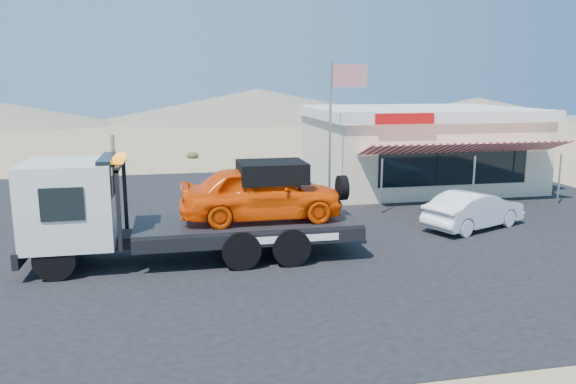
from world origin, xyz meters
The scene contains 7 objects.
ground centered at (0.00, 0.00, 0.00)m, with size 120.00×120.00×0.00m, color #A1815B.
asphalt_lot centered at (2.00, 3.00, 0.01)m, with size 32.00×24.00×0.02m, color black.
tow_truck centered at (-1.21, -1.11, 1.70)m, with size 9.43×2.80×3.15m.
white_sedan centered at (8.93, 0.45, 0.69)m, with size 1.42×4.08×1.35m, color silver.
jerky_store centered at (10.50, 8.97, 1.99)m, with size 10.40×9.97×3.90m.
flagpole centered at (4.93, 4.50, 3.76)m, with size 1.55×0.10×6.00m.
distant_hills centered at (-9.77, 55.14, 1.89)m, with size 126.00×48.00×4.20m.
Camera 1 is at (-1.57, -17.33, 5.21)m, focal length 35.00 mm.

